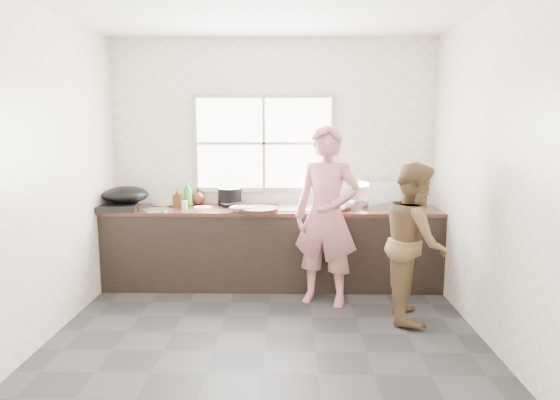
{
  "coord_description": "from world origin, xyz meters",
  "views": [
    {
      "loc": [
        0.2,
        -4.04,
        1.77
      ],
      "look_at": [
        0.1,
        0.65,
        1.05
      ],
      "focal_mm": 32.0,
      "sensor_mm": 36.0,
      "label": 1
    }
  ],
  "objects_px": {
    "pot_lid_left": "(156,210)",
    "pot_lid_right": "(164,205)",
    "bottle_green": "(188,194)",
    "dish_rack": "(378,194)",
    "cutting_board": "(258,210)",
    "bottle_brown_tall": "(177,199)",
    "glass_jar": "(185,205)",
    "wok": "(126,195)",
    "bowl_held": "(338,208)",
    "bowl_mince": "(241,209)",
    "black_pot": "(230,197)",
    "person_side": "(415,241)",
    "bottle_brown_short": "(198,197)",
    "burner": "(117,207)",
    "bowl_crabs": "(342,206)",
    "woman": "(326,222)",
    "plate_food": "(203,208)"
  },
  "relations": [
    {
      "from": "pot_lid_left",
      "to": "pot_lid_right",
      "type": "relative_size",
      "value": 1.04
    },
    {
      "from": "bottle_green",
      "to": "dish_rack",
      "type": "distance_m",
      "value": 2.1
    },
    {
      "from": "cutting_board",
      "to": "bottle_brown_tall",
      "type": "xyz_separation_m",
      "value": [
        -0.9,
        0.26,
        0.07
      ]
    },
    {
      "from": "glass_jar",
      "to": "wok",
      "type": "distance_m",
      "value": 0.64
    },
    {
      "from": "bowl_held",
      "to": "bottle_brown_tall",
      "type": "relative_size",
      "value": 1.09
    },
    {
      "from": "bowl_mince",
      "to": "glass_jar",
      "type": "relative_size",
      "value": 2.4
    },
    {
      "from": "bowl_held",
      "to": "pot_lid_right",
      "type": "height_order",
      "value": "bowl_held"
    },
    {
      "from": "bowl_held",
      "to": "bottle_brown_tall",
      "type": "bearing_deg",
      "value": 173.13
    },
    {
      "from": "glass_jar",
      "to": "wok",
      "type": "xyz_separation_m",
      "value": [
        -0.63,
        0.01,
        0.11
      ]
    },
    {
      "from": "wok",
      "to": "bowl_mince",
      "type": "bearing_deg",
      "value": -6.93
    },
    {
      "from": "black_pot",
      "to": "bottle_brown_tall",
      "type": "bearing_deg",
      "value": -163.63
    },
    {
      "from": "person_side",
      "to": "glass_jar",
      "type": "relative_size",
      "value": 15.88
    },
    {
      "from": "cutting_board",
      "to": "dish_rack",
      "type": "bearing_deg",
      "value": 12.1
    },
    {
      "from": "glass_jar",
      "to": "bowl_held",
      "type": "bearing_deg",
      "value": -3.32
    },
    {
      "from": "bottle_brown_short",
      "to": "dish_rack",
      "type": "distance_m",
      "value": 2.0
    },
    {
      "from": "burner",
      "to": "bottle_green",
      "type": "bearing_deg",
      "value": 22.15
    },
    {
      "from": "bowl_held",
      "to": "cutting_board",
      "type": "bearing_deg",
      "value": -176.45
    },
    {
      "from": "bowl_held",
      "to": "person_side",
      "type": "bearing_deg",
      "value": -50.45
    },
    {
      "from": "burner",
      "to": "pot_lid_left",
      "type": "xyz_separation_m",
      "value": [
        0.42,
        -0.03,
        -0.02
      ]
    },
    {
      "from": "black_pot",
      "to": "dish_rack",
      "type": "relative_size",
      "value": 0.67
    },
    {
      "from": "bottle_brown_tall",
      "to": "burner",
      "type": "distance_m",
      "value": 0.64
    },
    {
      "from": "bowl_crabs",
      "to": "bowl_held",
      "type": "height_order",
      "value": "bowl_crabs"
    },
    {
      "from": "bowl_held",
      "to": "pot_lid_right",
      "type": "distance_m",
      "value": 1.95
    },
    {
      "from": "bowl_held",
      "to": "bottle_green",
      "type": "xyz_separation_m",
      "value": [
        -1.64,
        0.31,
        0.1
      ]
    },
    {
      "from": "person_side",
      "to": "bottle_brown_tall",
      "type": "height_order",
      "value": "person_side"
    },
    {
      "from": "bowl_mince",
      "to": "black_pot",
      "type": "relative_size",
      "value": 0.82
    },
    {
      "from": "bowl_mince",
      "to": "burner",
      "type": "bearing_deg",
      "value": 176.85
    },
    {
      "from": "woman",
      "to": "plate_food",
      "type": "xyz_separation_m",
      "value": [
        -1.3,
        0.54,
        0.05
      ]
    },
    {
      "from": "burner",
      "to": "pot_lid_left",
      "type": "distance_m",
      "value": 0.43
    },
    {
      "from": "plate_food",
      "to": "burner",
      "type": "relative_size",
      "value": 0.47
    },
    {
      "from": "wok",
      "to": "bottle_green",
      "type": "bearing_deg",
      "value": 18.23
    },
    {
      "from": "glass_jar",
      "to": "burner",
      "type": "relative_size",
      "value": 0.22
    },
    {
      "from": "wok",
      "to": "pot_lid_left",
      "type": "xyz_separation_m",
      "value": [
        0.35,
        -0.11,
        -0.14
      ]
    },
    {
      "from": "bowl_mince",
      "to": "plate_food",
      "type": "xyz_separation_m",
      "value": [
        -0.43,
        0.2,
        -0.02
      ]
    },
    {
      "from": "black_pot",
      "to": "wok",
      "type": "height_order",
      "value": "wok"
    },
    {
      "from": "bowl_crabs",
      "to": "pot_lid_right",
      "type": "relative_size",
      "value": 0.8
    },
    {
      "from": "bowl_crabs",
      "to": "pot_lid_right",
      "type": "height_order",
      "value": "bowl_crabs"
    },
    {
      "from": "bowl_mince",
      "to": "bottle_brown_tall",
      "type": "distance_m",
      "value": 0.77
    },
    {
      "from": "wok",
      "to": "dish_rack",
      "type": "distance_m",
      "value": 2.73
    },
    {
      "from": "bowl_held",
      "to": "pot_lid_left",
      "type": "xyz_separation_m",
      "value": [
        -1.92,
        -0.01,
        -0.03
      ]
    },
    {
      "from": "woman",
      "to": "bowl_crabs",
      "type": "bearing_deg",
      "value": 88.59
    },
    {
      "from": "woman",
      "to": "person_side",
      "type": "xyz_separation_m",
      "value": [
        0.77,
        -0.36,
        -0.1
      ]
    },
    {
      "from": "person_side",
      "to": "glass_jar",
      "type": "xyz_separation_m",
      "value": [
        -2.26,
        0.85,
        0.19
      ]
    },
    {
      "from": "burner",
      "to": "dish_rack",
      "type": "xyz_separation_m",
      "value": [
        2.8,
        0.2,
        0.12
      ]
    },
    {
      "from": "black_pot",
      "to": "burner",
      "type": "distance_m",
      "value": 1.22
    },
    {
      "from": "wok",
      "to": "black_pot",
      "type": "bearing_deg",
      "value": 14.02
    },
    {
      "from": "person_side",
      "to": "bottle_brown_short",
      "type": "bearing_deg",
      "value": 68.64
    },
    {
      "from": "bowl_crabs",
      "to": "bowl_held",
      "type": "distance_m",
      "value": 0.16
    },
    {
      "from": "bowl_mince",
      "to": "pot_lid_left",
      "type": "relative_size",
      "value": 0.77
    },
    {
      "from": "wok",
      "to": "bottle_brown_short",
      "type": "bearing_deg",
      "value": 21.48
    }
  ]
}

